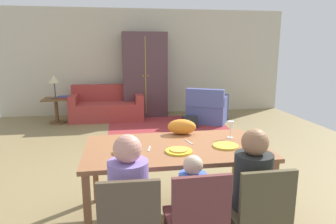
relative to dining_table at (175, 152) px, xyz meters
The scene contains 27 objects.
ground_plane 2.00m from the dining_table, 83.84° to the left, with size 7.43×6.67×0.02m, color olive.
back_wall 5.29m from the dining_table, 87.81° to the left, with size 7.43×0.10×2.70m, color beige.
dining_table is the anchor object (origin of this frame).
plate_near_man 0.51m from the dining_table, 166.15° to the right, with size 0.25×0.25×0.02m, color yellow.
pizza_near_man 0.51m from the dining_table, 166.15° to the right, with size 0.17×0.17×0.01m, color #E3A14E.
plate_near_child 0.20m from the dining_table, 90.00° to the right, with size 0.25×0.25×0.02m, color yellow.
pizza_near_child 0.20m from the dining_table, 90.00° to the right, with size 0.17×0.17×0.01m, color gold.
plate_near_woman 0.50m from the dining_table, 11.61° to the right, with size 0.25×0.25×0.02m, color yellow.
wine_glass 0.69m from the dining_table, 15.77° to the left, with size 0.07×0.07×0.19m.
fork 0.28m from the dining_table, 169.34° to the right, with size 0.02×0.15×0.01m, color silver.
knife 0.20m from the dining_table, 32.12° to the left, with size 0.01×0.17×0.01m, color silver.
dining_chair_man 1.02m from the dining_table, 119.43° to the right, with size 0.43×0.43×0.87m.
person_man 0.86m from the dining_table, 125.06° to the right, with size 0.30×0.40×1.11m.
dining_chair_child 0.89m from the dining_table, 89.91° to the right, with size 0.43×0.43×0.87m.
person_child 0.74m from the dining_table, 90.04° to the right, with size 0.22×0.29×0.92m.
dining_chair_woman 1.02m from the dining_table, 60.65° to the right, with size 0.42×0.42×0.87m.
person_woman 0.86m from the dining_table, 54.90° to the right, with size 0.30×0.40×1.11m.
cat 0.46m from the dining_table, 69.78° to the left, with size 0.32×0.16×0.17m, color orange.
area_rug 3.84m from the dining_table, 82.23° to the left, with size 2.60×1.80×0.01m, color #9B2F33.
couch 4.69m from the dining_table, 100.34° to the left, with size 1.73×0.86×0.82m.
armchair 4.19m from the dining_table, 68.98° to the left, with size 1.16×1.16×0.82m.
armoire 4.87m from the dining_table, 88.67° to the left, with size 1.10×0.59×2.10m.
side_table 4.79m from the dining_table, 114.58° to the left, with size 0.56×0.56×0.58m.
table_lamp 4.79m from the dining_table, 114.58° to the left, with size 0.26×0.26×0.54m.
book_lower 4.71m from the dining_table, 112.84° to the left, with size 0.22×0.16×0.03m, color maroon.
book_upper 4.72m from the dining_table, 112.64° to the left, with size 0.22×0.16×0.03m, color #314B87.
handbag 3.62m from the dining_table, 74.22° to the left, with size 0.32×0.16×0.26m, color #20262A.
Camera 1 is at (-0.73, -3.94, 1.71)m, focal length 32.25 mm.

